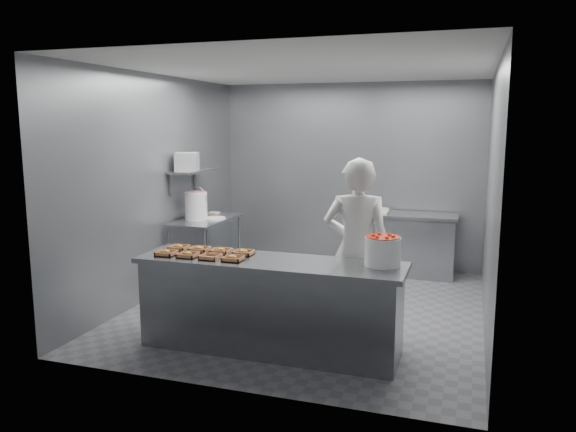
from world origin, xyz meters
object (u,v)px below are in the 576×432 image
object	(u,v)px
tray_1	(188,255)
tray_5	(200,249)
worker	(357,249)
appliance	(187,162)
prep_table	(206,240)
strawberry_tub	(383,250)
service_counter	(270,305)
tray_0	(166,253)
tray_3	(233,258)
glaze_bucket	(196,205)
tray_4	(179,247)
tray_7	(243,252)
back_counter	(404,244)
tray_6	(221,251)
tray_2	(210,257)

from	to	relation	value
tray_1	tray_5	size ratio (longest dim) A/B	1.00
tray_1	worker	world-z (taller)	worker
tray_1	appliance	bearing A→B (deg)	117.97
prep_table	tray_1	bearing A→B (deg)	-67.81
appliance	strawberry_tub	bearing A→B (deg)	-48.26
worker	service_counter	bearing A→B (deg)	30.33
tray_1	appliance	world-z (taller)	appliance
tray_0	tray_3	size ratio (longest dim) A/B	1.00
tray_3	glaze_bucket	distance (m)	2.41
tray_0	tray_4	distance (m)	0.26
tray_3	tray_7	bearing A→B (deg)	90.00
strawberry_tub	glaze_bucket	bearing A→B (deg)	148.54
back_counter	tray_4	xyz separation A→B (m)	(-1.94, -3.12, 0.47)
tray_0	strawberry_tub	world-z (taller)	strawberry_tub
tray_1	tray_6	size ratio (longest dim) A/B	1.00
appliance	tray_0	bearing A→B (deg)	-86.20
tray_3	worker	xyz separation A→B (m)	(1.05, 0.73, 0.01)
tray_6	tray_7	world-z (taller)	same
worker	tray_0	bearing A→B (deg)	13.05
tray_7	worker	distance (m)	1.15
glaze_bucket	tray_2	bearing A→B (deg)	-59.26
tray_2	worker	size ratio (longest dim) A/B	0.10
service_counter	tray_4	bearing A→B (deg)	173.01
back_counter	tray_7	size ratio (longest dim) A/B	8.01
appliance	tray_7	bearing A→B (deg)	-66.24
prep_table	tray_1	world-z (taller)	tray_1
tray_6	glaze_bucket	world-z (taller)	glaze_bucket
tray_0	tray_7	size ratio (longest dim) A/B	1.00
tray_5	tray_2	bearing A→B (deg)	-46.44
prep_table	strawberry_tub	distance (m)	3.30
service_counter	prep_table	bearing A→B (deg)	130.24
back_counter	service_counter	bearing A→B (deg)	-105.48
tray_0	worker	distance (m)	1.91
tray_7	appliance	xyz separation A→B (m)	(-1.50, 1.66, 0.76)
glaze_bucket	appliance	world-z (taller)	appliance
tray_0	strawberry_tub	xyz separation A→B (m)	(2.10, 0.26, 0.12)
strawberry_tub	tray_3	bearing A→B (deg)	-169.51
tray_2	tray_3	size ratio (longest dim) A/B	1.00
prep_table	tray_0	bearing A→B (deg)	-73.71
tray_3	appliance	world-z (taller)	appliance
tray_4	glaze_bucket	world-z (taller)	glaze_bucket
tray_2	worker	xyz separation A→B (m)	(1.28, 0.73, 0.01)
tray_4	tray_6	xyz separation A→B (m)	(0.48, 0.00, 0.00)
tray_7	worker	size ratio (longest dim) A/B	0.10
tray_4	tray_6	size ratio (longest dim) A/B	1.00
tray_6	tray_7	distance (m)	0.24
tray_2	tray_5	world-z (taller)	tray_5
tray_5	tray_7	bearing A→B (deg)	0.00
prep_table	back_counter	bearing A→B (deg)	27.01
tray_1	tray_5	bearing A→B (deg)	90.00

